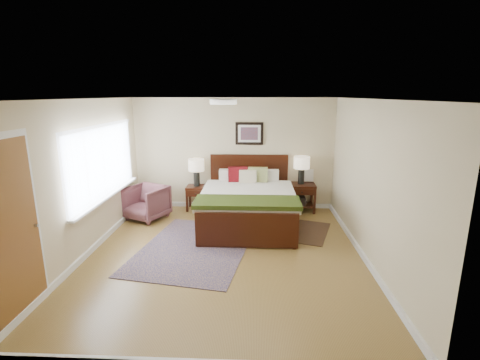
{
  "coord_description": "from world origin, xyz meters",
  "views": [
    {
      "loc": [
        0.48,
        -5.27,
        2.57
      ],
      "look_at": [
        0.21,
        0.86,
        1.05
      ],
      "focal_mm": 26.0,
      "sensor_mm": 36.0,
      "label": 1
    }
  ],
  "objects": [
    {
      "name": "floor",
      "position": [
        0.0,
        0.0,
        0.0
      ],
      "size": [
        5.0,
        5.0,
        0.0
      ],
      "primitive_type": "plane",
      "color": "olive",
      "rests_on": "ground"
    },
    {
      "name": "back_wall",
      "position": [
        0.0,
        2.5,
        1.25
      ],
      "size": [
        4.5,
        0.04,
        2.5
      ],
      "primitive_type": "cube",
      "color": "beige",
      "rests_on": "ground"
    },
    {
      "name": "front_wall",
      "position": [
        0.0,
        -2.5,
        1.25
      ],
      "size": [
        4.5,
        0.04,
        2.5
      ],
      "primitive_type": "cube",
      "color": "beige",
      "rests_on": "ground"
    },
    {
      "name": "left_wall",
      "position": [
        -2.25,
        0.0,
        1.25
      ],
      "size": [
        0.04,
        5.0,
        2.5
      ],
      "primitive_type": "cube",
      "color": "beige",
      "rests_on": "ground"
    },
    {
      "name": "right_wall",
      "position": [
        2.25,
        0.0,
        1.25
      ],
      "size": [
        0.04,
        5.0,
        2.5
      ],
      "primitive_type": "cube",
      "color": "beige",
      "rests_on": "ground"
    },
    {
      "name": "ceiling",
      "position": [
        0.0,
        0.0,
        2.5
      ],
      "size": [
        4.5,
        5.0,
        0.02
      ],
      "primitive_type": "cube",
      "color": "white",
      "rests_on": "back_wall"
    },
    {
      "name": "window",
      "position": [
        -2.2,
        0.7,
        1.38
      ],
      "size": [
        0.11,
        2.72,
        1.32
      ],
      "color": "silver",
      "rests_on": "left_wall"
    },
    {
      "name": "door",
      "position": [
        -2.23,
        -1.75,
        1.07
      ],
      "size": [
        0.06,
        1.0,
        2.18
      ],
      "color": "silver",
      "rests_on": "ground"
    },
    {
      "name": "ceil_fixture",
      "position": [
        0.0,
        0.0,
        2.47
      ],
      "size": [
        0.44,
        0.44,
        0.08
      ],
      "color": "white",
      "rests_on": "ceiling"
    },
    {
      "name": "bed",
      "position": [
        0.35,
        1.38,
        0.57
      ],
      "size": [
        1.87,
        2.28,
        1.23
      ],
      "color": "#321107",
      "rests_on": "ground"
    },
    {
      "name": "wall_art",
      "position": [
        0.35,
        2.47,
        1.72
      ],
      "size": [
        0.62,
        0.05,
        0.5
      ],
      "color": "black",
      "rests_on": "back_wall"
    },
    {
      "name": "nightstand_left",
      "position": [
        -0.83,
        2.25,
        0.43
      ],
      "size": [
        0.46,
        0.42,
        0.55
      ],
      "color": "#321107",
      "rests_on": "ground"
    },
    {
      "name": "nightstand_right",
      "position": [
        1.51,
        2.26,
        0.38
      ],
      "size": [
        0.63,
        0.47,
        0.63
      ],
      "color": "#321107",
      "rests_on": "ground"
    },
    {
      "name": "lamp_left",
      "position": [
        -0.83,
        2.27,
        0.99
      ],
      "size": [
        0.35,
        0.35,
        0.61
      ],
      "color": "black",
      "rests_on": "nightstand_left"
    },
    {
      "name": "lamp_right",
      "position": [
        1.51,
        2.27,
        1.06
      ],
      "size": [
        0.35,
        0.35,
        0.61
      ],
      "color": "black",
      "rests_on": "nightstand_right"
    },
    {
      "name": "armchair",
      "position": [
        -1.8,
        1.62,
        0.35
      ],
      "size": [
        1.01,
        1.02,
        0.71
      ],
      "primitive_type": "imported",
      "rotation": [
        0.0,
        0.0,
        -0.44
      ],
      "color": "brown",
      "rests_on": "ground"
    },
    {
      "name": "rug_persian",
      "position": [
        -0.54,
        0.21,
        0.01
      ],
      "size": [
        2.14,
        2.72,
        0.01
      ],
      "primitive_type": "cube",
      "rotation": [
        0.0,
        0.0,
        -0.17
      ],
      "color": "#0E1147",
      "rests_on": "ground"
    },
    {
      "name": "rug_navy",
      "position": [
        1.47,
        1.02,
        0.01
      ],
      "size": [
        1.13,
        1.38,
        0.01
      ],
      "primitive_type": "cube",
      "rotation": [
        0.0,
        0.0,
        -0.32
      ],
      "color": "black",
      "rests_on": "ground"
    }
  ]
}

